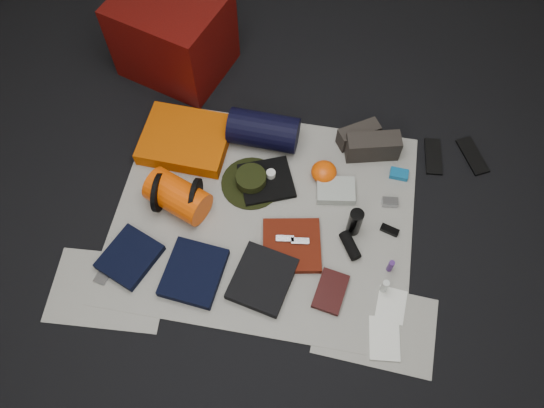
% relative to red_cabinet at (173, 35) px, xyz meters
% --- Properties ---
extents(floor, '(4.50, 4.50, 0.02)m').
position_rel_red_cabinet_xyz_m(floor, '(0.73, -0.98, -0.26)').
color(floor, black).
rests_on(floor, ground).
extents(newspaper_mat, '(1.60, 1.30, 0.01)m').
position_rel_red_cabinet_xyz_m(newspaper_mat, '(0.73, -0.98, -0.25)').
color(newspaper_mat, '#B1B0A4').
rests_on(newspaper_mat, floor).
extents(newspaper_sheet_front_left, '(0.61, 0.44, 0.00)m').
position_rel_red_cabinet_xyz_m(newspaper_sheet_front_left, '(0.03, -1.53, -0.25)').
color(newspaper_sheet_front_left, '#B1B0A4').
rests_on(newspaper_sheet_front_left, floor).
extents(newspaper_sheet_front_right, '(0.60, 0.43, 0.00)m').
position_rel_red_cabinet_xyz_m(newspaper_sheet_front_right, '(1.38, -1.48, -0.25)').
color(newspaper_sheet_front_right, '#B1B0A4').
rests_on(newspaper_sheet_front_right, floor).
extents(red_cabinet, '(0.73, 0.66, 0.50)m').
position_rel_red_cabinet_xyz_m(red_cabinet, '(0.00, 0.00, 0.00)').
color(red_cabinet, '#4B0805').
rests_on(red_cabinet, floor).
extents(sleeping_pad, '(0.50, 0.42, 0.09)m').
position_rel_red_cabinet_xyz_m(sleeping_pad, '(0.20, -0.59, -0.20)').
color(sleeping_pad, '#C84E02').
rests_on(sleeping_pad, newspaper_mat).
extents(stuff_sack, '(0.38, 0.30, 0.19)m').
position_rel_red_cabinet_xyz_m(stuff_sack, '(0.27, -0.99, -0.15)').
color(stuff_sack, '#E44703').
rests_on(stuff_sack, newspaper_mat).
extents(sack_strap_left, '(0.02, 0.22, 0.22)m').
position_rel_red_cabinet_xyz_m(sack_strap_left, '(0.17, -0.99, -0.14)').
color(sack_strap_left, black).
rests_on(sack_strap_left, newspaper_mat).
extents(sack_strap_right, '(0.03, 0.22, 0.22)m').
position_rel_red_cabinet_xyz_m(sack_strap_right, '(0.37, -0.99, -0.14)').
color(sack_strap_right, black).
rests_on(sack_strap_right, newspaper_mat).
extents(navy_duffel, '(0.40, 0.22, 0.21)m').
position_rel_red_cabinet_xyz_m(navy_duffel, '(0.64, -0.49, -0.14)').
color(navy_duffel, black).
rests_on(navy_duffel, newspaper_mat).
extents(boonie_brim, '(0.37, 0.37, 0.01)m').
position_rel_red_cabinet_xyz_m(boonie_brim, '(0.62, -0.79, -0.24)').
color(boonie_brim, black).
rests_on(boonie_brim, newspaper_mat).
extents(boonie_crown, '(0.17, 0.17, 0.07)m').
position_rel_red_cabinet_xyz_m(boonie_crown, '(0.62, -0.79, -0.20)').
color(boonie_crown, black).
rests_on(boonie_crown, boonie_brim).
extents(hiking_boot_left, '(0.25, 0.21, 0.12)m').
position_rel_red_cabinet_xyz_m(hiking_boot_left, '(1.18, -0.40, -0.19)').
color(hiking_boot_left, '#2D2823').
rests_on(hiking_boot_left, newspaper_mat).
extents(hiking_boot_right, '(0.32, 0.18, 0.15)m').
position_rel_red_cabinet_xyz_m(hiking_boot_right, '(1.27, -0.48, -0.17)').
color(hiking_boot_right, '#2D2823').
rests_on(hiking_boot_right, newspaper_mat).
extents(flip_flop_left, '(0.11, 0.25, 0.01)m').
position_rel_red_cabinet_xyz_m(flip_flop_left, '(1.63, -0.43, -0.25)').
color(flip_flop_left, black).
rests_on(flip_flop_left, floor).
extents(flip_flop_right, '(0.20, 0.27, 0.01)m').
position_rel_red_cabinet_xyz_m(flip_flop_right, '(1.85, -0.39, -0.25)').
color(flip_flop_right, black).
rests_on(flip_flop_right, floor).
extents(trousers_navy_a, '(0.33, 0.35, 0.04)m').
position_rel_red_cabinet_xyz_m(trousers_navy_a, '(0.09, -1.35, -0.22)').
color(trousers_navy_a, black).
rests_on(trousers_navy_a, newspaper_mat).
extents(trousers_navy_b, '(0.31, 0.35, 0.05)m').
position_rel_red_cabinet_xyz_m(trousers_navy_b, '(0.44, -1.37, -0.22)').
color(trousers_navy_b, black).
rests_on(trousers_navy_b, newspaper_mat).
extents(trousers_charcoal, '(0.34, 0.37, 0.05)m').
position_rel_red_cabinet_xyz_m(trousers_charcoal, '(0.79, -1.35, -0.22)').
color(trousers_charcoal, black).
rests_on(trousers_charcoal, newspaper_mat).
extents(black_tshirt, '(0.37, 0.36, 0.03)m').
position_rel_red_cabinet_xyz_m(black_tshirt, '(0.71, -0.77, -0.23)').
color(black_tshirt, black).
rests_on(black_tshirt, newspaper_mat).
extents(red_shirt, '(0.35, 0.35, 0.04)m').
position_rel_red_cabinet_xyz_m(red_shirt, '(0.91, -1.14, -0.23)').
color(red_shirt, '#581609').
rests_on(red_shirt, newspaper_mat).
extents(orange_stuff_sack, '(0.17, 0.17, 0.09)m').
position_rel_red_cabinet_xyz_m(orange_stuff_sack, '(1.02, -0.67, -0.20)').
color(orange_stuff_sack, '#E44703').
rests_on(orange_stuff_sack, newspaper_mat).
extents(first_aid_pouch, '(0.23, 0.18, 0.05)m').
position_rel_red_cabinet_xyz_m(first_aid_pouch, '(1.10, -0.77, -0.22)').
color(first_aid_pouch, '#9AA199').
rests_on(first_aid_pouch, newspaper_mat).
extents(water_bottle, '(0.08, 0.08, 0.19)m').
position_rel_red_cabinet_xyz_m(water_bottle, '(1.21, -0.98, -0.15)').
color(water_bottle, black).
rests_on(water_bottle, newspaper_mat).
extents(speaker, '(0.13, 0.16, 0.06)m').
position_rel_red_cabinet_xyz_m(speaker, '(1.21, -1.09, -0.22)').
color(speaker, black).
rests_on(speaker, newspaper_mat).
extents(compact_camera, '(0.09, 0.06, 0.03)m').
position_rel_red_cabinet_xyz_m(compact_camera, '(1.40, -0.79, -0.23)').
color(compact_camera, '#9F9FA4').
rests_on(compact_camera, newspaper_mat).
extents(cyan_case, '(0.10, 0.07, 0.03)m').
position_rel_red_cabinet_xyz_m(cyan_case, '(1.44, -0.59, -0.23)').
color(cyan_case, '#0F5C91').
rests_on(cyan_case, newspaper_mat).
extents(toiletry_purple, '(0.04, 0.04, 0.09)m').
position_rel_red_cabinet_xyz_m(toiletry_purple, '(1.42, -1.17, -0.20)').
color(toiletry_purple, '#45216C').
rests_on(toiletry_purple, newspaper_mat).
extents(toiletry_clear, '(0.04, 0.04, 0.10)m').
position_rel_red_cabinet_xyz_m(toiletry_clear, '(1.40, -1.29, -0.20)').
color(toiletry_clear, silver).
rests_on(toiletry_clear, newspaper_mat).
extents(paperback_book, '(0.18, 0.24, 0.03)m').
position_rel_red_cabinet_xyz_m(paperback_book, '(1.14, -1.35, -0.23)').
color(paperback_book, black).
rests_on(paperback_book, newspaper_mat).
extents(map_booklet, '(0.17, 0.23, 0.01)m').
position_rel_red_cabinet_xyz_m(map_booklet, '(1.43, -1.53, -0.24)').
color(map_booklet, white).
rests_on(map_booklet, newspaper_mat).
extents(map_printout, '(0.15, 0.19, 0.01)m').
position_rel_red_cabinet_xyz_m(map_printout, '(1.45, -1.36, -0.24)').
color(map_printout, white).
rests_on(map_printout, newspaper_mat).
extents(sunglasses, '(0.11, 0.07, 0.02)m').
position_rel_red_cabinet_xyz_m(sunglasses, '(1.41, -0.95, -0.23)').
color(sunglasses, black).
rests_on(sunglasses, newspaper_mat).
extents(key_cluster, '(0.08, 0.08, 0.01)m').
position_rel_red_cabinet_xyz_m(key_cluster, '(-0.02, -1.48, -0.24)').
color(key_cluster, '#9F9FA4').
rests_on(key_cluster, newspaper_mat).
extents(tape_roll, '(0.05, 0.05, 0.03)m').
position_rel_red_cabinet_xyz_m(tape_roll, '(0.73, -0.74, -0.20)').
color(tape_roll, silver).
rests_on(tape_roll, black_tshirt).
extents(energy_bar_a, '(0.10, 0.05, 0.01)m').
position_rel_red_cabinet_xyz_m(energy_bar_a, '(0.87, -1.12, -0.20)').
color(energy_bar_a, '#9F9FA4').
rests_on(energy_bar_a, red_shirt).
extents(energy_bar_b, '(0.10, 0.05, 0.01)m').
position_rel_red_cabinet_xyz_m(energy_bar_b, '(0.95, -1.12, -0.20)').
color(energy_bar_b, '#9F9FA4').
rests_on(energy_bar_b, red_shirt).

